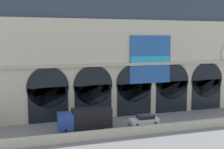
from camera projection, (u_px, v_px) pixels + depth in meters
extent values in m
plane|color=slate|center=(146.00, 123.00, 44.25)|extent=(200.00, 200.00, 0.00)
cube|color=beige|center=(160.00, 128.00, 39.82)|extent=(90.00, 0.70, 1.12)
cube|color=beige|center=(128.00, 67.00, 50.82)|extent=(44.05, 5.93, 15.99)
cube|color=#333D4C|center=(128.00, 6.00, 49.83)|extent=(44.05, 5.33, 4.93)
cube|color=black|center=(48.00, 105.00, 44.35)|extent=(6.07, 0.20, 5.50)
cylinder|color=black|center=(48.00, 87.00, 44.02)|extent=(6.39, 0.20, 6.39)
cube|color=black|center=(93.00, 102.00, 46.48)|extent=(6.07, 0.20, 5.50)
cylinder|color=black|center=(93.00, 85.00, 46.14)|extent=(6.39, 0.20, 6.39)
cube|color=black|center=(134.00, 99.00, 48.60)|extent=(6.07, 0.20, 5.50)
cylinder|color=black|center=(134.00, 83.00, 48.27)|extent=(6.39, 0.20, 6.39)
cube|color=black|center=(172.00, 97.00, 50.73)|extent=(6.07, 0.20, 5.50)
cylinder|color=black|center=(172.00, 81.00, 50.39)|extent=(6.39, 0.20, 6.39)
cube|color=black|center=(206.00, 94.00, 52.85)|extent=(6.07, 0.20, 5.50)
cylinder|color=black|center=(207.00, 80.00, 52.52)|extent=(6.39, 0.20, 6.39)
cube|color=#2659A5|center=(150.00, 59.00, 48.52)|extent=(7.38, 0.12, 8.00)
cube|color=#26A5D8|center=(151.00, 60.00, 48.45)|extent=(7.08, 0.04, 1.30)
cube|color=#C0B49A|center=(135.00, 64.00, 47.79)|extent=(44.05, 0.50, 0.44)
cube|color=#28479E|center=(65.00, 121.00, 39.64)|extent=(2.00, 2.30, 2.30)
cube|color=black|center=(92.00, 118.00, 40.74)|extent=(5.50, 2.30, 2.70)
cylinder|color=black|center=(66.00, 132.00, 38.77)|extent=(0.28, 0.84, 0.84)
cylinder|color=black|center=(64.00, 127.00, 40.73)|extent=(0.28, 0.84, 0.84)
cylinder|color=black|center=(102.00, 128.00, 40.29)|extent=(0.28, 0.84, 0.84)
cylinder|color=black|center=(98.00, 124.00, 42.25)|extent=(0.28, 0.84, 0.84)
cube|color=white|center=(144.00, 121.00, 43.20)|extent=(4.40, 1.80, 0.70)
cube|color=black|center=(145.00, 117.00, 43.19)|extent=(2.46, 1.62, 0.55)
cylinder|color=black|center=(137.00, 125.00, 42.04)|extent=(0.28, 0.60, 0.60)
cylinder|color=black|center=(133.00, 122.00, 43.57)|extent=(0.28, 0.60, 0.60)
cylinder|color=black|center=(155.00, 124.00, 42.91)|extent=(0.28, 0.60, 0.60)
cylinder|color=black|center=(151.00, 121.00, 44.44)|extent=(0.28, 0.60, 0.60)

